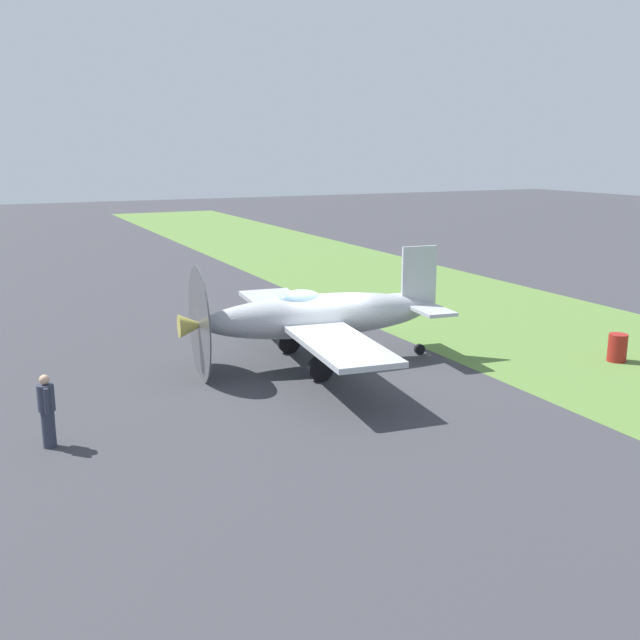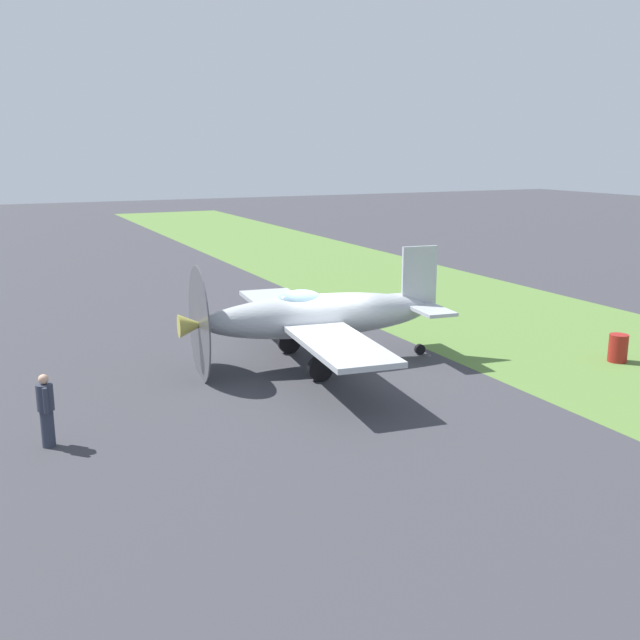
{
  "view_description": "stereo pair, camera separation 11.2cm",
  "coord_description": "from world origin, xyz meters",
  "px_view_note": "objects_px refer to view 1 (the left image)",
  "views": [
    {
      "loc": [
        -19.27,
        9.78,
        6.65
      ],
      "look_at": [
        0.71,
        0.15,
        1.45
      ],
      "focal_mm": 40.84,
      "sensor_mm": 36.0,
      "label": 1
    },
    {
      "loc": [
        -19.31,
        9.68,
        6.65
      ],
      "look_at": [
        0.71,
        0.15,
        1.45
      ],
      "focal_mm": 40.84,
      "sensor_mm": 36.0,
      "label": 2
    }
  ],
  "objects_px": {
    "ground_crew_chief": "(47,409)",
    "fuel_drum": "(617,348)",
    "runway_marker_cone": "(360,311)",
    "airplane_lead": "(315,316)"
  },
  "relations": [
    {
      "from": "ground_crew_chief",
      "to": "fuel_drum",
      "type": "relative_size",
      "value": 1.92
    },
    {
      "from": "ground_crew_chief",
      "to": "runway_marker_cone",
      "type": "bearing_deg",
      "value": -53.44
    },
    {
      "from": "airplane_lead",
      "to": "ground_crew_chief",
      "type": "height_order",
      "value": "airplane_lead"
    },
    {
      "from": "fuel_drum",
      "to": "runway_marker_cone",
      "type": "xyz_separation_m",
      "value": [
        9.31,
        4.29,
        -0.23
      ]
    },
    {
      "from": "fuel_drum",
      "to": "runway_marker_cone",
      "type": "distance_m",
      "value": 10.26
    },
    {
      "from": "ground_crew_chief",
      "to": "runway_marker_cone",
      "type": "distance_m",
      "value": 15.6
    },
    {
      "from": "airplane_lead",
      "to": "runway_marker_cone",
      "type": "xyz_separation_m",
      "value": [
        5.46,
        -4.65,
        -1.37
      ]
    },
    {
      "from": "ground_crew_chief",
      "to": "runway_marker_cone",
      "type": "height_order",
      "value": "ground_crew_chief"
    },
    {
      "from": "airplane_lead",
      "to": "fuel_drum",
      "type": "height_order",
      "value": "airplane_lead"
    },
    {
      "from": "ground_crew_chief",
      "to": "fuel_drum",
      "type": "bearing_deg",
      "value": -89.42
    }
  ]
}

